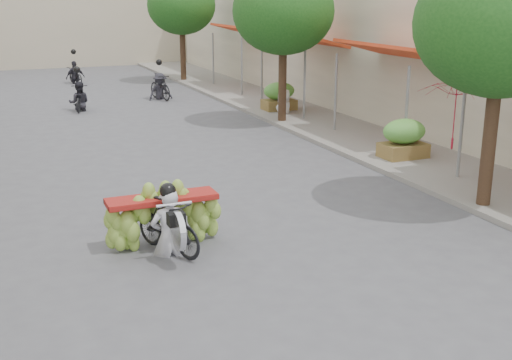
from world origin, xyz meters
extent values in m
plane|color=#505055|center=(0.00, 0.00, 0.00)|extent=(120.00, 120.00, 0.00)
cube|color=gray|center=(7.00, 15.00, 0.06)|extent=(4.00, 60.00, 0.12)
cube|color=beige|center=(12.00, 14.00, 3.00)|extent=(8.00, 40.00, 6.00)
cylinder|color=slate|center=(6.30, 5.90, 1.27)|extent=(0.08, 0.08, 2.55)
cube|color=red|center=(7.12, 10.00, 2.75)|extent=(1.77, 4.20, 0.53)
cylinder|color=slate|center=(6.30, 8.10, 1.27)|extent=(0.08, 0.08, 2.55)
cylinder|color=slate|center=(6.30, 11.90, 1.27)|extent=(0.08, 0.08, 2.55)
cube|color=red|center=(7.12, 16.00, 2.75)|extent=(1.77, 4.20, 0.53)
cylinder|color=slate|center=(6.30, 14.10, 1.27)|extent=(0.08, 0.08, 2.55)
cylinder|color=slate|center=(6.30, 17.90, 1.27)|extent=(0.08, 0.08, 2.55)
cube|color=red|center=(7.12, 22.00, 2.75)|extent=(1.77, 4.20, 0.53)
cylinder|color=slate|center=(6.30, 20.10, 1.27)|extent=(0.08, 0.08, 2.55)
cylinder|color=slate|center=(6.30, 23.90, 1.27)|extent=(0.08, 0.08, 2.55)
cube|color=#B8AB91|center=(0.00, 38.00, 3.50)|extent=(20.00, 6.00, 7.00)
cylinder|color=#3A2719|center=(5.40, 4.00, 1.60)|extent=(0.28, 0.28, 3.20)
ellipsoid|color=#1E5118|center=(5.40, 4.00, 3.80)|extent=(3.40, 3.40, 2.90)
cylinder|color=#3A2719|center=(5.40, 14.00, 1.60)|extent=(0.28, 0.28, 3.20)
ellipsoid|color=#1E5118|center=(5.40, 14.00, 3.80)|extent=(3.40, 3.40, 2.90)
cylinder|color=#3A2719|center=(5.40, 26.00, 1.60)|extent=(0.28, 0.28, 3.20)
ellipsoid|color=#1E5118|center=(5.40, 26.00, 3.80)|extent=(3.40, 3.40, 2.90)
cube|color=brown|center=(6.20, 8.00, 0.37)|extent=(1.20, 0.80, 0.50)
ellipsoid|color=#54A13C|center=(6.20, 8.00, 0.95)|extent=(1.20, 0.88, 0.66)
cube|color=brown|center=(6.20, 16.00, 0.37)|extent=(1.20, 0.80, 0.50)
ellipsoid|color=#54A13C|center=(6.20, 16.00, 0.95)|extent=(1.20, 0.88, 0.66)
imported|color=black|center=(-1.29, 4.27, 0.49)|extent=(1.12, 1.70, 0.98)
cylinder|color=silver|center=(-1.29, 3.62, 0.62)|extent=(0.10, 0.66, 0.66)
cube|color=black|center=(-1.29, 3.72, 0.80)|extent=(0.28, 0.22, 0.22)
cylinder|color=silver|center=(-1.29, 3.82, 1.02)|extent=(0.60, 0.05, 0.05)
cube|color=maroon|center=(-1.29, 4.62, 0.88)|extent=(1.95, 0.55, 0.10)
imported|color=silver|center=(-1.29, 4.22, 1.18)|extent=(0.63, 0.47, 1.75)
sphere|color=black|center=(-1.29, 4.19, 2.02)|extent=(0.28, 0.28, 0.28)
imported|color=#A8162A|center=(6.24, 6.05, 2.44)|extent=(2.43, 2.43, 1.68)
imported|color=silver|center=(6.07, 15.28, 1.01)|extent=(1.01, 0.95, 1.77)
imported|color=black|center=(-0.73, 19.35, 0.46)|extent=(0.95, 1.73, 0.92)
imported|color=#26252D|center=(-0.73, 19.35, 1.12)|extent=(0.88, 0.64, 1.65)
sphere|color=black|center=(-0.73, 19.35, 1.58)|extent=(0.26, 0.26, 0.26)
imported|color=black|center=(2.84, 20.82, 0.55)|extent=(0.89, 1.94, 1.10)
imported|color=#26252D|center=(2.84, 20.82, 1.12)|extent=(1.14, 0.75, 1.65)
sphere|color=black|center=(2.84, 20.82, 1.58)|extent=(0.26, 0.26, 0.26)
imported|color=black|center=(0.19, 27.48, 0.40)|extent=(0.88, 1.51, 0.80)
imported|color=#26252D|center=(0.19, 27.48, 1.12)|extent=(1.08, 0.78, 1.65)
sphere|color=black|center=(0.19, 27.48, 1.58)|extent=(0.26, 0.26, 0.26)
camera|label=1|loc=(-3.89, -5.93, 4.35)|focal=45.00mm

